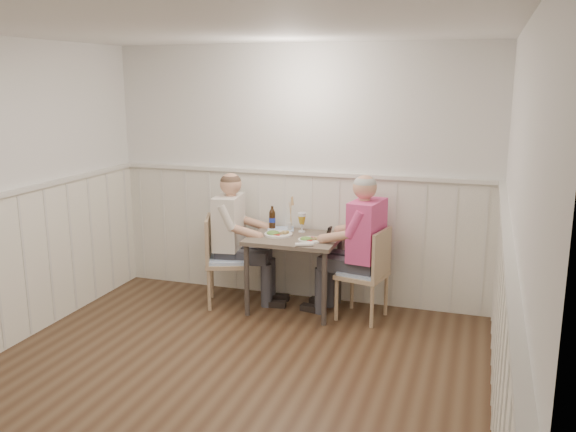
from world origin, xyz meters
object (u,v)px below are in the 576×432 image
Objects in this scene: chair_right at (368,271)px; dining_table at (294,247)px; diner_cream at (233,248)px; beer_bottle at (272,219)px; chair_left at (222,257)px; grass_vase at (290,214)px; man_in_pink at (362,258)px.

dining_table is at bearing 178.18° from chair_right.
beer_bottle is at bearing 31.40° from diner_cream.
chair_left is (-1.47, -0.06, 0.01)m from chair_right.
chair_left is 2.46× the size of grass_vase.
man_in_pink is at bearing 1.20° from dining_table.
chair_right is 1.15m from beer_bottle.
dining_table is 0.67m from man_in_pink.
chair_left is 3.89× the size of beer_bottle.
grass_vase is (0.54, 0.20, 0.34)m from diner_cream.
chair_right is 1.47m from chair_left.
dining_table is 0.98× the size of chair_right.
chair_left is 0.15m from diner_cream.
man_in_pink is at bearing 151.48° from chair_right.
man_in_pink is at bearing -0.80° from diner_cream.
dining_table is 0.38m from grass_vase.
diner_cream reaches higher than chair_right.
chair_left is 0.81m from grass_vase.
diner_cream reaches higher than grass_vase.
man_in_pink is 1.04m from beer_bottle.
diner_cream is at bearing 179.20° from man_in_pink.
chair_right is 0.65× the size of diner_cream.
diner_cream is (-0.67, 0.03, -0.07)m from dining_table.
man_in_pink reaches higher than beer_bottle.
chair_right is (0.74, -0.02, -0.16)m from dining_table.
grass_vase is (0.19, -0.01, 0.06)m from beer_bottle.
man_in_pink is at bearing -15.39° from grass_vase.
grass_vase is (-0.12, 0.23, 0.27)m from dining_table.
diner_cream is (0.07, 0.11, 0.08)m from chair_left.
grass_vase is at bearing 20.14° from diner_cream.
diner_cream is at bearing 177.20° from dining_table.
diner_cream is 0.50m from beer_bottle.
man_in_pink is at bearing 3.90° from chair_left.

